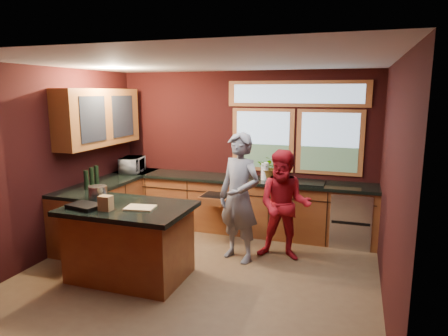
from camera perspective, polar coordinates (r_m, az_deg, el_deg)
The scene contains 14 objects.
floor at distance 5.49m, azimuth -3.33°, elevation -14.54°, with size 4.50×4.50×0.00m, color brown.
room_shell at distance 5.53m, azimuth -8.05°, elevation 5.00°, with size 4.52×4.02×2.71m.
back_counter at distance 6.78m, azimuth 3.57°, elevation -5.36°, with size 4.50×0.64×0.93m.
left_counter at distance 6.91m, azimuth -15.92°, elevation -5.42°, with size 0.64×2.30×0.93m.
island at distance 5.30m, azimuth -13.30°, elevation -10.15°, with size 1.55×1.05×0.95m.
person_grey at distance 5.56m, azimuth 2.21°, elevation -4.24°, with size 0.66×0.43×1.81m, color slate.
person_red at distance 5.68m, azimuth 8.61°, elevation -5.31°, with size 0.76×0.59×1.57m, color #A4131D.
microwave at distance 7.32m, azimuth -12.97°, elevation 0.44°, with size 0.50×0.34×0.28m, color #999999.
potted_plant at distance 6.60m, azimuth 6.42°, elevation 0.06°, with size 0.35×0.30×0.39m, color #999999.
paper_towel at distance 6.58m, azimuth 5.83°, elevation -0.46°, with size 0.12×0.12×0.28m, color white.
cutting_board at distance 5.01m, azimuth -11.88°, elevation -5.57°, with size 0.35×0.25×0.02m, color tan.
stock_pot at distance 5.55m, azimuth -17.58°, elevation -3.38°, with size 0.24×0.24×0.18m, color #A8A8AD.
paper_bag at distance 5.01m, azimuth -16.55°, elevation -4.83°, with size 0.15×0.12×0.18m, color brown.
black_tray at distance 5.20m, azimuth -19.23°, elevation -5.16°, with size 0.40×0.28×0.05m, color black.
Camera 1 is at (1.87, -4.60, 2.34)m, focal length 32.00 mm.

